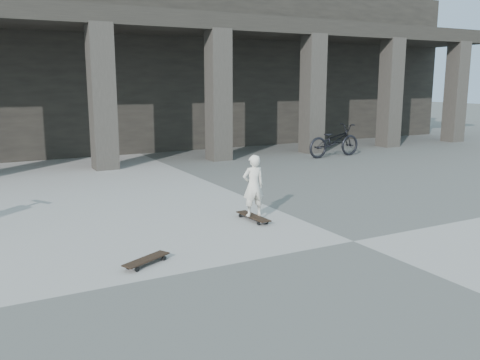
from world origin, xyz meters
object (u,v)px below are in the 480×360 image
longboard (253,217)px  skateboard_spare (146,260)px  bicycle (334,141)px  child (253,186)px

longboard → skateboard_spare: size_ratio=1.17×
skateboard_spare → bicycle: bearing=11.0°
bicycle → skateboard_spare: bearing=125.8°
longboard → skateboard_spare: skateboard_spare is taller
skateboard_spare → bicycle: (8.55, 6.78, 0.47)m
bicycle → child: bearing=129.2°
longboard → child: size_ratio=0.79×
child → longboard: bearing=-58.2°
child → bicycle: 8.28m
skateboard_spare → longboard: bearing=0.4°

